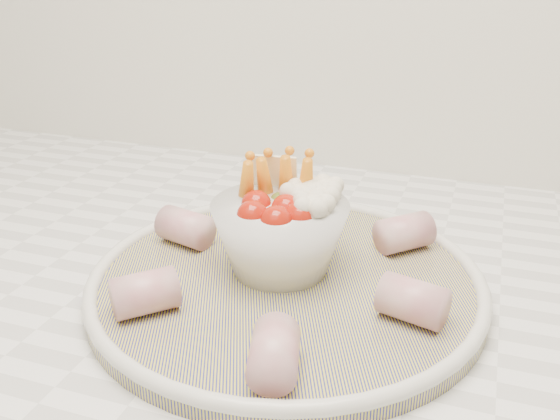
% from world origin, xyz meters
% --- Properties ---
extents(serving_platter, '(0.43, 0.43, 0.02)m').
position_xyz_m(serving_platter, '(0.17, 1.43, 0.93)').
color(serving_platter, navy).
rests_on(serving_platter, kitchen_counter).
extents(veggie_bowl, '(0.12, 0.12, 0.10)m').
position_xyz_m(veggie_bowl, '(0.16, 1.44, 0.97)').
color(veggie_bowl, white).
rests_on(veggie_bowl, serving_platter).
extents(cured_meat_rolls, '(0.27, 0.30, 0.03)m').
position_xyz_m(cured_meat_rolls, '(0.17, 1.43, 0.95)').
color(cured_meat_rolls, '#B65362').
rests_on(cured_meat_rolls, serving_platter).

